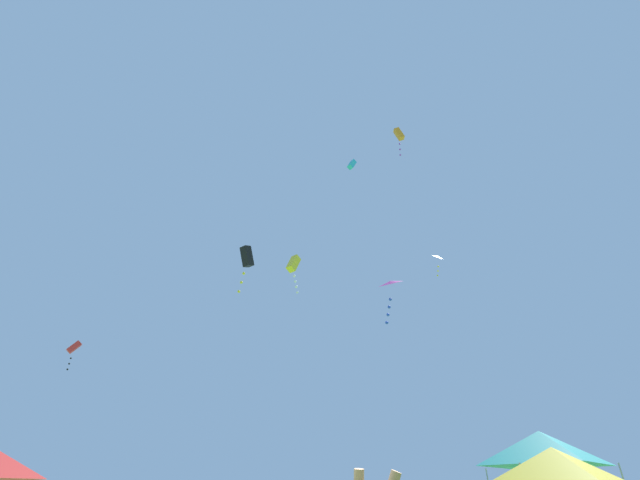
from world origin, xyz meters
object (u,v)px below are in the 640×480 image
Objects in this scene: kite_red_box at (74,348)px; canopy_tent_teal at (542,448)px; canopy_tent_yellow at (555,465)px; kite_orange_box at (399,135)px; kite_magenta_delta at (391,284)px; kite_cyan_diamond at (438,258)px; kite_cyan_box at (352,164)px; kite_black_box at (247,257)px; kite_yellow_box at (294,265)px.

canopy_tent_teal is at bearing -11.33° from kite_red_box.
canopy_tent_yellow is 1.40× the size of kite_orange_box.
canopy_tent_yellow is at bearing -82.08° from kite_magenta_delta.
kite_orange_box is (-2.61, -4.13, 6.78)m from kite_cyan_diamond.
canopy_tent_teal is at bearing -63.94° from kite_cyan_box.
kite_magenta_delta is at bearing 101.56° from kite_orange_box.
kite_black_box is at bearing -146.86° from kite_cyan_box.
kite_cyan_diamond is 0.72× the size of kite_yellow_box.
kite_cyan_diamond is (1.69, 12.42, 12.75)m from canopy_tent_yellow.
kite_orange_box is 11.21m from kite_yellow_box.
kite_magenta_delta reaches higher than kite_yellow_box.
kite_orange_box is at bearing -0.71° from kite_red_box.
kite_yellow_box is (-4.15, -6.07, -12.37)m from kite_cyan_box.
kite_magenta_delta is (8.75, 1.28, -1.10)m from kite_black_box.
kite_black_box is at bearing 153.66° from canopy_tent_teal.
canopy_tent_teal is at bearing -26.34° from kite_black_box.
kite_cyan_diamond is 0.87× the size of kite_orange_box.
kite_black_box is 12.28m from kite_cyan_diamond.
kite_orange_box is at bearing 96.32° from canopy_tent_yellow.
kite_red_box is 0.73× the size of kite_orange_box.
kite_cyan_box is at bearing 109.30° from kite_orange_box.
kite_black_box reaches higher than kite_magenta_delta.
kite_magenta_delta is at bearing -63.12° from kite_cyan_box.
canopy_tent_teal is at bearing -64.31° from kite_magenta_delta.
kite_red_box is 17.45m from kite_magenta_delta.
kite_orange_box is 9.65m from kite_magenta_delta.
kite_orange_box is 0.83× the size of kite_yellow_box.
canopy_tent_teal is 1.87× the size of kite_orange_box.
kite_yellow_box is (-7.49, 9.14, 10.50)m from canopy_tent_yellow.
kite_red_box is at bearing -168.76° from kite_cyan_diamond.
canopy_tent_yellow is at bearing -50.65° from kite_yellow_box.
kite_magenta_delta reaches higher than canopy_tent_yellow.
kite_orange_box is (17.09, -0.21, 13.96)m from kite_red_box.
kite_cyan_diamond is (12.10, 1.82, 1.03)m from kite_black_box.
kite_red_box is at bearing -176.53° from kite_yellow_box.
kite_black_box is 1.65× the size of kite_cyan_diamond.
kite_orange_box is (-0.92, 8.29, 19.54)m from canopy_tent_yellow.
kite_orange_box is (2.42, -6.92, -3.33)m from kite_cyan_box.
kite_red_box is at bearing -164.56° from kite_black_box.
kite_cyan_box reaches higher than kite_yellow_box.
kite_black_box reaches higher than kite_yellow_box.
kite_magenta_delta is at bearing 115.69° from canopy_tent_teal.
kite_red_box is at bearing -155.41° from kite_cyan_box.
canopy_tent_yellow is 0.98× the size of kite_black_box.
kite_cyan_diamond is at bearing 91.45° from canopy_tent_teal.
kite_yellow_box is (-6.58, 0.85, -9.04)m from kite_orange_box.
canopy_tent_yellow is 0.94× the size of kite_magenta_delta.
kite_black_box is 8.92m from kite_magenta_delta.
kite_magenta_delta is at bearing -170.87° from kite_cyan_diamond.
kite_orange_box reaches higher than canopy_tent_teal.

